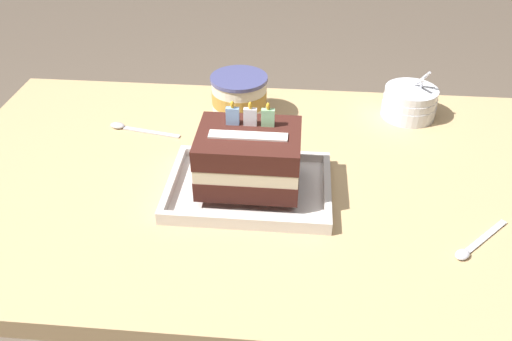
{
  "coord_description": "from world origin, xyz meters",
  "views": [
    {
      "loc": [
        0.06,
        -0.8,
        1.36
      ],
      "look_at": [
        -0.01,
        -0.02,
        0.8
      ],
      "focal_mm": 37.19,
      "sensor_mm": 36.0,
      "label": 1
    }
  ],
  "objects_px": {
    "foil_tray": "(249,188)",
    "serving_spoon_by_bowls": "(472,247)",
    "birthday_cake": "(249,157)",
    "bowl_stack": "(410,102)",
    "ice_cream_tub": "(239,96)",
    "serving_spoon_near_tray": "(129,128)"
  },
  "relations": [
    {
      "from": "bowl_stack",
      "to": "ice_cream_tub",
      "type": "relative_size",
      "value": 0.96
    },
    {
      "from": "birthday_cake",
      "to": "serving_spoon_near_tray",
      "type": "distance_m",
      "value": 0.34
    },
    {
      "from": "ice_cream_tub",
      "to": "serving_spoon_near_tray",
      "type": "xyz_separation_m",
      "value": [
        -0.23,
        -0.08,
        -0.04
      ]
    },
    {
      "from": "ice_cream_tub",
      "to": "birthday_cake",
      "type": "bearing_deg",
      "value": -79.84
    },
    {
      "from": "serving_spoon_by_bowls",
      "to": "bowl_stack",
      "type": "bearing_deg",
      "value": 95.49
    },
    {
      "from": "birthday_cake",
      "to": "bowl_stack",
      "type": "relative_size",
      "value": 1.49
    },
    {
      "from": "foil_tray",
      "to": "serving_spoon_near_tray",
      "type": "xyz_separation_m",
      "value": [
        -0.28,
        0.19,
        -0.0
      ]
    },
    {
      "from": "foil_tray",
      "to": "bowl_stack",
      "type": "height_order",
      "value": "bowl_stack"
    },
    {
      "from": "bowl_stack",
      "to": "ice_cream_tub",
      "type": "xyz_separation_m",
      "value": [
        -0.37,
        -0.03,
        0.01
      ]
    },
    {
      "from": "foil_tray",
      "to": "bowl_stack",
      "type": "bearing_deg",
      "value": 43.64
    },
    {
      "from": "foil_tray",
      "to": "birthday_cake",
      "type": "bearing_deg",
      "value": 90.0
    },
    {
      "from": "bowl_stack",
      "to": "serving_spoon_by_bowls",
      "type": "xyz_separation_m",
      "value": [
        0.04,
        -0.42,
        -0.03
      ]
    },
    {
      "from": "ice_cream_tub",
      "to": "serving_spoon_by_bowls",
      "type": "xyz_separation_m",
      "value": [
        0.41,
        -0.39,
        -0.04
      ]
    },
    {
      "from": "serving_spoon_near_tray",
      "to": "bowl_stack",
      "type": "bearing_deg",
      "value": 10.87
    },
    {
      "from": "ice_cream_tub",
      "to": "serving_spoon_near_tray",
      "type": "height_order",
      "value": "ice_cream_tub"
    },
    {
      "from": "ice_cream_tub",
      "to": "serving_spoon_by_bowls",
      "type": "bearing_deg",
      "value": -43.36
    },
    {
      "from": "bowl_stack",
      "to": "foil_tray",
      "type": "bearing_deg",
      "value": -136.36
    },
    {
      "from": "foil_tray",
      "to": "serving_spoon_by_bowls",
      "type": "height_order",
      "value": "foil_tray"
    },
    {
      "from": "ice_cream_tub",
      "to": "foil_tray",
      "type": "bearing_deg",
      "value": -79.85
    },
    {
      "from": "foil_tray",
      "to": "birthday_cake",
      "type": "xyz_separation_m",
      "value": [
        0.0,
        0.0,
        0.07
      ]
    },
    {
      "from": "foil_tray",
      "to": "serving_spoon_near_tray",
      "type": "distance_m",
      "value": 0.34
    },
    {
      "from": "birthday_cake",
      "to": "ice_cream_tub",
      "type": "relative_size",
      "value": 1.42
    }
  ]
}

